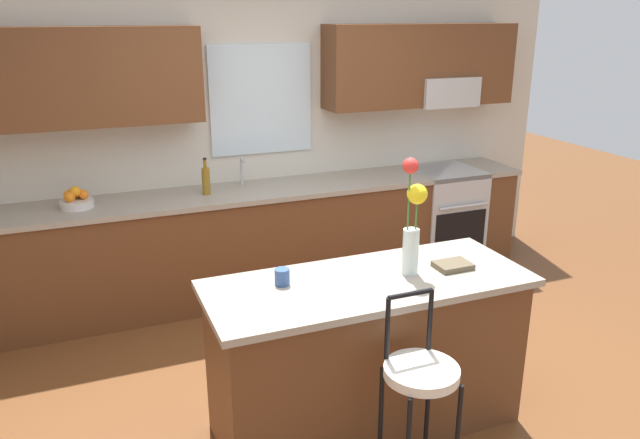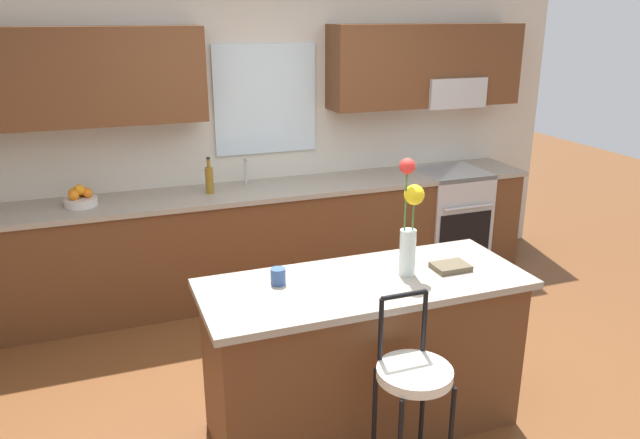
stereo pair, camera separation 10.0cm
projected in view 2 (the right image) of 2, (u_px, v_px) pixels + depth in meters
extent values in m
plane|color=brown|center=(358.00, 394.00, 3.91)|extent=(14.00, 14.00, 0.00)
cube|color=beige|center=(264.00, 128.00, 5.31)|extent=(5.60, 0.12, 2.70)
cube|color=brown|center=(81.00, 77.00, 4.48)|extent=(1.76, 0.34, 0.70)
cube|color=brown|center=(426.00, 65.00, 5.42)|extent=(1.76, 0.34, 0.70)
cube|color=silver|center=(265.00, 100.00, 5.17)|extent=(0.88, 0.03, 0.90)
cube|color=#B7BABC|center=(449.00, 91.00, 5.54)|extent=(0.56, 0.36, 0.26)
cube|color=brown|center=(278.00, 241.00, 5.28)|extent=(4.50, 0.60, 0.88)
cube|color=#9E9384|center=(277.00, 189.00, 5.14)|extent=(4.56, 0.64, 0.04)
cube|color=#B7BABC|center=(251.00, 197.00, 5.08)|extent=(0.54, 0.38, 0.11)
cylinder|color=#B7BABC|center=(246.00, 172.00, 5.16)|extent=(0.02, 0.02, 0.22)
cylinder|color=#B7BABC|center=(247.00, 160.00, 5.08)|extent=(0.02, 0.12, 0.02)
cube|color=#B7BABC|center=(447.00, 218.00, 5.81)|extent=(0.60, 0.60, 0.92)
cube|color=black|center=(464.00, 234.00, 5.56)|extent=(0.52, 0.02, 0.40)
cylinder|color=#B7BABC|center=(469.00, 208.00, 5.45)|extent=(0.50, 0.02, 0.02)
cube|color=brown|center=(363.00, 358.00, 3.49)|extent=(1.71, 0.63, 0.88)
cube|color=#9E9384|center=(365.00, 284.00, 3.35)|extent=(1.79, 0.71, 0.04)
cylinder|color=black|center=(374.00, 426.00, 3.09)|extent=(0.02, 0.02, 0.66)
cylinder|color=black|center=(422.00, 415.00, 3.18)|extent=(0.02, 0.02, 0.66)
cylinder|color=silver|center=(415.00, 373.00, 2.90)|extent=(0.36, 0.36, 0.05)
cylinder|color=black|center=(381.00, 329.00, 2.93)|extent=(0.02, 0.02, 0.32)
cylinder|color=black|center=(424.00, 321.00, 3.00)|extent=(0.02, 0.02, 0.32)
cylinder|color=black|center=(404.00, 295.00, 2.91)|extent=(0.23, 0.02, 0.02)
cylinder|color=silver|center=(407.00, 253.00, 3.37)|extent=(0.09, 0.09, 0.26)
cylinder|color=#3D722D|center=(413.00, 228.00, 3.34)|extent=(0.01, 0.01, 0.38)
sphere|color=yellow|center=(414.00, 195.00, 3.28)|extent=(0.11, 0.11, 0.11)
cylinder|color=#3D722D|center=(405.00, 215.00, 3.30)|extent=(0.01, 0.01, 0.54)
sphere|color=red|center=(407.00, 166.00, 3.22)|extent=(0.09, 0.09, 0.09)
cylinder|color=#33518C|center=(278.00, 276.00, 3.28)|extent=(0.08, 0.08, 0.09)
cube|color=brown|center=(451.00, 267.00, 3.48)|extent=(0.20, 0.15, 0.03)
cylinder|color=silver|center=(81.00, 202.00, 4.62)|extent=(0.24, 0.24, 0.06)
sphere|color=orange|center=(88.00, 193.00, 4.61)|extent=(0.07, 0.07, 0.07)
sphere|color=orange|center=(82.00, 192.00, 4.65)|extent=(0.08, 0.08, 0.08)
sphere|color=orange|center=(74.00, 193.00, 4.61)|extent=(0.08, 0.08, 0.08)
sphere|color=orange|center=(74.00, 195.00, 4.55)|extent=(0.08, 0.08, 0.08)
sphere|color=orange|center=(79.00, 190.00, 4.59)|extent=(0.08, 0.08, 0.08)
cylinder|color=olive|center=(209.00, 180.00, 4.91)|extent=(0.06, 0.06, 0.21)
cylinder|color=olive|center=(208.00, 163.00, 4.87)|extent=(0.03, 0.03, 0.07)
cylinder|color=black|center=(208.00, 158.00, 4.85)|extent=(0.03, 0.03, 0.02)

